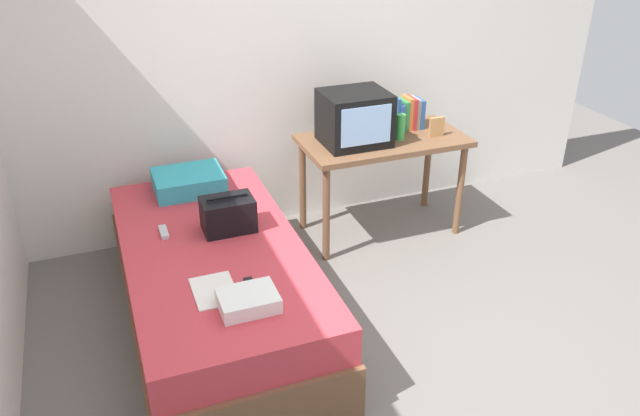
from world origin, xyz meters
name	(u,v)px	position (x,y,z in m)	size (l,w,h in m)	color
ground_plane	(412,378)	(0.00, 0.00, 0.00)	(8.00, 8.00, 0.00)	slate
wall_back	(289,49)	(0.00, 2.00, 1.30)	(5.20, 0.10, 2.60)	silver
bed	(216,286)	(-0.86, 0.83, 0.27)	(1.00, 2.00, 0.54)	brown
desk	(383,150)	(0.52, 1.50, 0.65)	(1.16, 0.60, 0.74)	brown
tv	(355,118)	(0.29, 1.50, 0.92)	(0.44, 0.39, 0.36)	black
water_bottle	(400,127)	(0.62, 1.44, 0.83)	(0.07, 0.07, 0.18)	green
book_row	(407,113)	(0.77, 1.63, 0.85)	(0.22, 0.16, 0.25)	#2D5699
picture_frame	(437,127)	(0.88, 1.40, 0.81)	(0.11, 0.02, 0.14)	#B27F4C
pillow	(189,181)	(-0.85, 1.58, 0.60)	(0.44, 0.36, 0.12)	#33A8B7
handbag	(228,214)	(-0.72, 0.97, 0.64)	(0.30, 0.20, 0.23)	black
magazine	(214,290)	(-0.94, 0.39, 0.54)	(0.21, 0.29, 0.01)	white
remote_dark	(251,287)	(-0.76, 0.35, 0.55)	(0.04, 0.16, 0.02)	black
remote_silver	(164,232)	(-1.09, 1.06, 0.55)	(0.04, 0.14, 0.02)	#B7B7BC
folded_towel	(248,300)	(-0.81, 0.21, 0.58)	(0.28, 0.22, 0.08)	white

